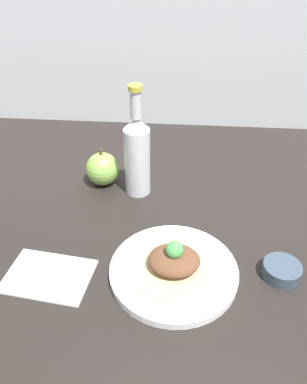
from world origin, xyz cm
name	(u,v)px	position (x,y,z in cm)	size (l,w,h in cm)	color
ground_plane	(165,228)	(0.00, 0.00, -2.00)	(180.00, 110.00, 4.00)	black
plate	(174,270)	(2.64, -15.79, 1.07)	(25.56, 25.56, 2.01)	white
plated_food	(174,261)	(2.64, -15.79, 3.66)	(17.20, 17.20, 6.82)	#D6BC7F
cider_bottle	(137,154)	(-7.69, 11.90, 11.19)	(6.43, 6.43, 28.38)	silver
apple	(102,169)	(-17.41, 14.86, 4.37)	(8.73, 8.73, 10.40)	#84B74C
napkin	(48,275)	(-22.07, -18.60, 0.40)	(18.10, 13.65, 0.80)	white
dipping_bowl	(282,270)	(23.89, -14.44, 1.43)	(7.52, 7.52, 2.86)	#384756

